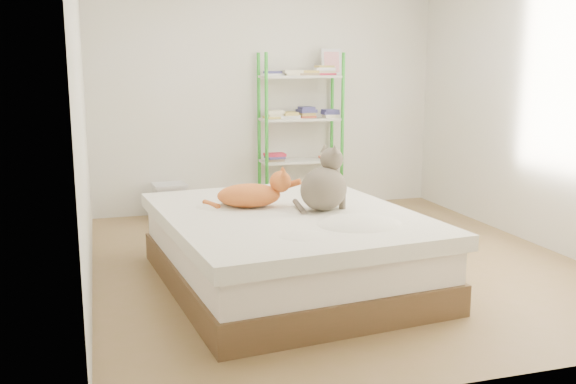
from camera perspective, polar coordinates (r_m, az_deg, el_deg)
name	(u,v)px	position (r m, az deg, el deg)	size (l,w,h in m)	color
room	(338,101)	(5.03, 4.46, 8.10)	(3.81, 4.21, 2.61)	olive
bed	(287,248)	(4.66, -0.12, -4.98)	(1.91, 2.28, 0.54)	brown
orange_cat	(249,192)	(4.72, -3.50, -0.03)	(0.55, 0.30, 0.22)	#CA742F
grey_cat	(324,179)	(4.59, 3.20, 1.12)	(0.33, 0.40, 0.46)	brown
shelf_unit	(301,126)	(6.93, 1.18, 5.89)	(0.91, 0.36, 1.74)	green
cardboard_box	(278,218)	(5.92, -0.91, -2.30)	(0.58, 0.57, 0.43)	#AC7D45
white_bin	(170,201)	(6.72, -10.46, -0.81)	(0.35, 0.32, 0.38)	silver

